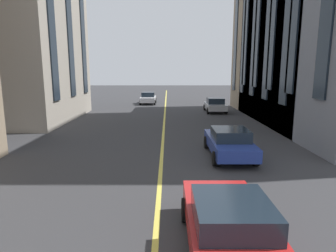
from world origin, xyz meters
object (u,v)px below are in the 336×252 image
car_silver_far (215,105)px  car_blue_parked_b (229,142)px  car_red_mid (230,226)px  car_white_trailing (148,98)px

car_silver_far → car_blue_parked_b: bearing=173.5°
car_red_mid → car_blue_parked_b: bearing=-11.5°
car_blue_parked_b → car_white_trailing: size_ratio=1.13×
car_red_mid → car_blue_parked_b: size_ratio=1.00×
car_white_trailing → car_silver_far: bearing=-136.1°
car_red_mid → car_silver_far: (22.61, -3.25, -0.00)m
car_silver_far → car_white_trailing: bearing=43.9°
car_blue_parked_b → car_silver_far: bearing=-6.5°
car_white_trailing → car_blue_parked_b: bearing=-166.6°
car_silver_far → car_white_trailing: (7.29, 7.03, 0.00)m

